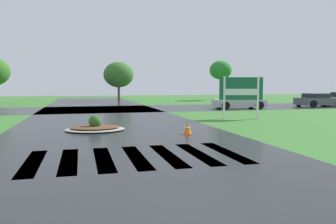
{
  "coord_description": "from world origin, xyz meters",
  "views": [
    {
      "loc": [
        -1.47,
        -4.27,
        2.0
      ],
      "look_at": [
        1.88,
        8.53,
        0.93
      ],
      "focal_mm": 35.81,
      "sensor_mm": 36.0,
      "label": 1
    }
  ],
  "objects": [
    {
      "name": "asphalt_roadway",
      "position": [
        0.0,
        10.0,
        0.0
      ],
      "size": [
        9.29,
        80.0,
        0.01
      ],
      "primitive_type": "cube",
      "color": "#232628",
      "rests_on": "ground"
    },
    {
      "name": "asphalt_cross_road",
      "position": [
        0.0,
        23.87,
        0.0
      ],
      "size": [
        90.0,
        8.36,
        0.01
      ],
      "primitive_type": "cube",
      "color": "#232628",
      "rests_on": "ground"
    },
    {
      "name": "crosswalk_stripes",
      "position": [
        -0.0,
        4.84,
        0.0
      ],
      "size": [
        5.85,
        3.22,
        0.01
      ],
      "color": "white",
      "rests_on": "ground"
    },
    {
      "name": "estate_billboard",
      "position": [
        7.68,
        13.73,
        1.67
      ],
      "size": [
        2.47,
        0.74,
        2.51
      ],
      "rotation": [
        0.0,
        0.0,
        2.88
      ],
      "color": "white",
      "rests_on": "ground"
    },
    {
      "name": "median_island",
      "position": [
        -0.87,
        10.74,
        0.14
      ],
      "size": [
        2.59,
        2.23,
        0.68
      ],
      "color": "#9E9B93",
      "rests_on": "ground"
    },
    {
      "name": "car_dark_suv",
      "position": [
        11.57,
        21.81,
        0.56
      ],
      "size": [
        4.51,
        2.42,
        1.2
      ],
      "rotation": [
        0.0,
        0.0,
        -0.11
      ],
      "color": "#B7B7BF",
      "rests_on": "ground"
    },
    {
      "name": "car_white_sedan",
      "position": [
        20.04,
        22.41,
        0.59
      ],
      "size": [
        4.44,
        2.4,
        1.23
      ],
      "rotation": [
        0.0,
        0.0,
        0.07
      ],
      "color": "#4C545B",
      "rests_on": "ground"
    },
    {
      "name": "traffic_cone",
      "position": [
        2.72,
        8.59,
        0.24
      ],
      "size": [
        0.36,
        0.36,
        0.51
      ],
      "color": "orange",
      "rests_on": "ground"
    }
  ]
}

